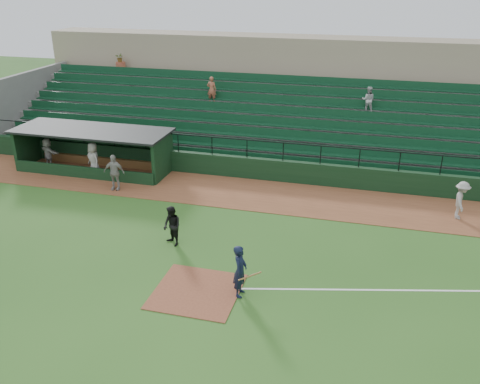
# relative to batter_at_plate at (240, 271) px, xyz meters

# --- Properties ---
(ground) EXTENTS (90.00, 90.00, 0.00)m
(ground) POSITION_rel_batter_at_plate_xyz_m (-1.55, 0.77, -0.97)
(ground) COLOR #2A561C
(ground) RESTS_ON ground
(warning_track) EXTENTS (40.00, 4.00, 0.03)m
(warning_track) POSITION_rel_batter_at_plate_xyz_m (-1.55, 8.77, -0.96)
(warning_track) COLOR brown
(warning_track) RESTS_ON ground
(home_plate_dirt) EXTENTS (3.00, 3.00, 0.03)m
(home_plate_dirt) POSITION_rel_batter_at_plate_xyz_m (-1.55, -0.23, -0.96)
(home_plate_dirt) COLOR brown
(home_plate_dirt) RESTS_ON ground
(foul_line) EXTENTS (17.49, 4.44, 0.01)m
(foul_line) POSITION_rel_batter_at_plate_xyz_m (6.45, 1.97, -0.97)
(foul_line) COLOR white
(foul_line) RESTS_ON ground
(stadium_structure) EXTENTS (38.00, 13.08, 6.40)m
(stadium_structure) POSITION_rel_batter_at_plate_xyz_m (-1.55, 17.23, 1.33)
(stadium_structure) COLOR black
(stadium_structure) RESTS_ON ground
(dugout) EXTENTS (8.90, 3.20, 2.42)m
(dugout) POSITION_rel_batter_at_plate_xyz_m (-11.30, 10.33, 0.36)
(dugout) COLOR black
(dugout) RESTS_ON ground
(batter_at_plate) EXTENTS (1.04, 0.73, 1.95)m
(batter_at_plate) POSITION_rel_batter_at_plate_xyz_m (0.00, 0.00, 0.00)
(batter_at_plate) COLOR black
(batter_at_plate) RESTS_ON ground
(umpire) EXTENTS (1.06, 1.02, 1.72)m
(umpire) POSITION_rel_batter_at_plate_xyz_m (-3.67, 2.79, -0.11)
(umpire) COLOR black
(umpire) RESTS_ON ground
(runner) EXTENTS (0.74, 1.20, 1.80)m
(runner) POSITION_rel_batter_at_plate_xyz_m (8.21, 8.52, -0.05)
(runner) COLOR #9C9792
(runner) RESTS_ON warning_track
(dugout_player_a) EXTENTS (1.16, 0.57, 1.91)m
(dugout_player_a) POSITION_rel_batter_at_plate_xyz_m (-8.79, 7.51, 0.01)
(dugout_player_a) COLOR gray
(dugout_player_a) RESTS_ON warning_track
(dugout_player_b) EXTENTS (1.14, 1.05, 1.96)m
(dugout_player_b) POSITION_rel_batter_at_plate_xyz_m (-10.78, 8.95, 0.03)
(dugout_player_b) COLOR #A49E99
(dugout_player_b) RESTS_ON warning_track
(dugout_player_c) EXTENTS (1.67, 1.15, 1.73)m
(dugout_player_c) POSITION_rel_batter_at_plate_xyz_m (-14.14, 9.64, -0.08)
(dugout_player_c) COLOR #A8A29D
(dugout_player_c) RESTS_ON warning_track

